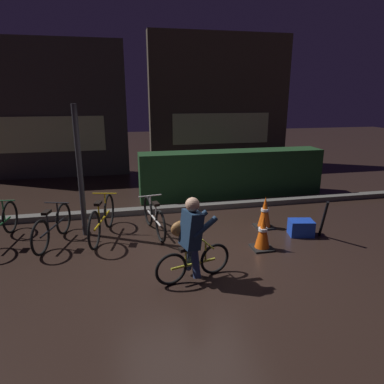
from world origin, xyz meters
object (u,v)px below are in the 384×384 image
Objects in this scene: parked_bike_center_left at (102,219)px; cyclist at (191,239)px; blue_crate at (301,228)px; parked_bike_center_right at (154,217)px; street_post at (80,172)px; parked_bike_left_mid at (53,227)px; traffic_cone_near at (263,232)px; traffic_cone_far at (265,213)px; closed_umbrella at (323,219)px.

parked_bike_center_left is 2.27m from cyclist.
blue_crate is 0.35× the size of cyclist.
parked_bike_center_right is at bearing -77.48° from parked_bike_center_left.
parked_bike_center_right is at bearing -8.70° from street_post.
parked_bike_left_mid is (-0.52, -0.30, -0.90)m from street_post.
parked_bike_center_left is 2.95m from traffic_cone_near.
blue_crate is at bearing -81.93° from parked_bike_left_mid.
cyclist is at bearing -112.87° from parked_bike_left_mid.
traffic_cone_far is at bearing 26.86° from cyclist.
parked_bike_left_mid reaches higher than blue_crate.
parked_bike_center_right is (1.31, -0.20, -0.90)m from street_post.
parked_bike_center_right is at bearing -86.83° from closed_umbrella.
street_post is at bearing 114.60° from cyclist.
closed_umbrella is (4.32, -1.15, -0.83)m from street_post.
cyclist is at bearing -51.20° from closed_umbrella.
blue_crate is at bearing -87.99° from parked_bike_center_left.
blue_crate is (0.52, -0.52, -0.17)m from traffic_cone_far.
parked_bike_center_left is 0.97m from parked_bike_center_right.
closed_umbrella is (0.29, -0.25, 0.25)m from blue_crate.
parked_bike_left_mid is 2.34× the size of traffic_cone_near.
cyclist reaches higher than traffic_cone_near.
cyclist is (1.31, -1.83, 0.27)m from parked_bike_center_left.
parked_bike_left_mid is 2.26× the size of traffic_cone_far.
parked_bike_center_left is 1.97× the size of closed_umbrella.
cyclist is (1.65, -2.02, -0.59)m from street_post.
parked_bike_left_mid is 0.87m from parked_bike_center_left.
parked_bike_center_right reaches higher than traffic_cone_near.
street_post is 3.46m from traffic_cone_near.
street_post is 1.08m from parked_bike_left_mid.
traffic_cone_near is at bearing -89.99° from parked_bike_left_mid.
closed_umbrella reaches higher than parked_bike_center_left.
parked_bike_left_mid is at bearing 164.44° from traffic_cone_near.
street_post is 4.27m from blue_crate.
closed_umbrella is (4.84, -0.85, 0.07)m from parked_bike_left_mid.
traffic_cone_near is at bearing -131.23° from parked_bike_center_right.
street_post reaches higher than traffic_cone_near.
cyclist is 2.82m from closed_umbrella.
closed_umbrella is (0.81, -0.77, 0.08)m from traffic_cone_far.
blue_crate is at bearing -45.22° from traffic_cone_far.
street_post is 2.68m from cyclist.
street_post reaches higher than parked_bike_left_mid.
parked_bike_center_right is 2.37× the size of traffic_cone_near.
street_post reaches higher than parked_bike_center_right.
blue_crate is at bearing -113.69° from parked_bike_center_right.
closed_umbrella is at bearing -116.78° from parked_bike_center_right.
cyclist reaches higher than parked_bike_center_right.
traffic_cone_near is 1.26m from closed_umbrella.
street_post is 3.88× the size of traffic_cone_near.
parked_bike_left_mid is at bearing 109.95° from parked_bike_center_left.
parked_bike_left_mid is at bearing -79.28° from closed_umbrella.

